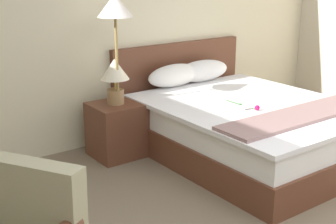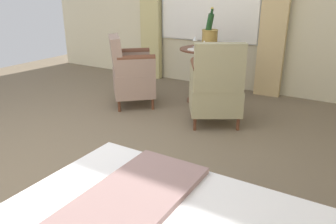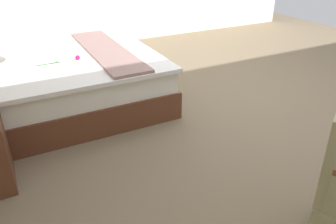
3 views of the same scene
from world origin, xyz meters
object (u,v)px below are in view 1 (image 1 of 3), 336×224
bed (242,124)px  bedside_lamp (115,75)px  floor_lamp_brass (116,23)px  nightstand (117,130)px

bed → bedside_lamp: bed is taller
bedside_lamp → floor_lamp_brass: bearing=-94.7°
nightstand → floor_lamp_brass: (-0.00, -0.05, 1.05)m
bed → bedside_lamp: (-1.06, 0.68, 0.52)m
bed → nightstand: 1.26m
bed → floor_lamp_brass: size_ratio=1.43×
bedside_lamp → floor_lamp_brass: floor_lamp_brass is taller
nightstand → bed: bearing=-32.9°
bed → floor_lamp_brass: bearing=149.3°
bedside_lamp → floor_lamp_brass: (-0.00, -0.05, 0.49)m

